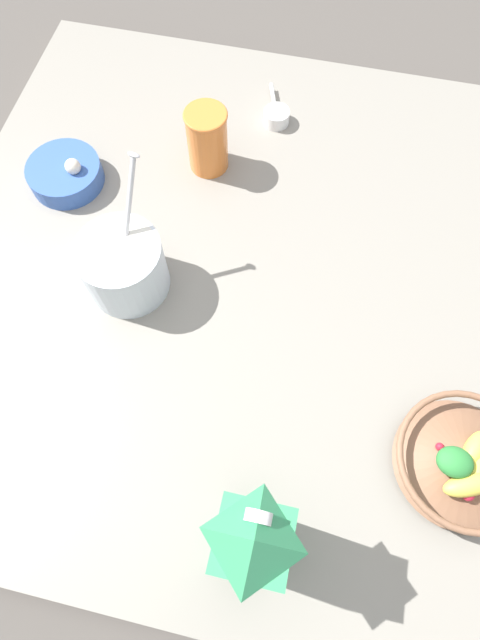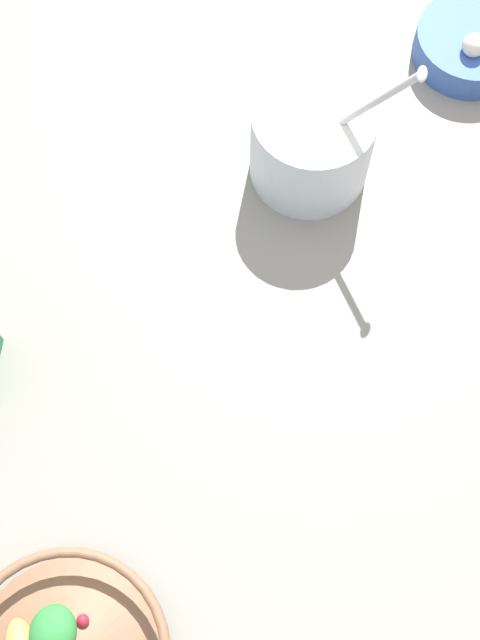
{
  "view_description": "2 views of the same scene",
  "coord_description": "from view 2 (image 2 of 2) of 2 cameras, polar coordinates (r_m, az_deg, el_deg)",
  "views": [
    {
      "loc": [
        -0.08,
        0.42,
        0.8
      ],
      "look_at": [
        -0.02,
        0.11,
        0.08
      ],
      "focal_mm": 28.0,
      "sensor_mm": 36.0,
      "label": 1
    },
    {
      "loc": [
        -0.37,
        0.09,
        0.95
      ],
      "look_at": [
        -0.03,
        0.12,
        0.09
      ],
      "focal_mm": 50.0,
      "sensor_mm": 36.0,
      "label": 2
    }
  ],
  "objects": [
    {
      "name": "ground_plane",
      "position": [
        1.02,
        7.07,
        -0.85
      ],
      "size": [
        6.0,
        6.0,
        0.0
      ],
      "primitive_type": "plane",
      "color": "#4C4742"
    },
    {
      "name": "garlic_bowl",
      "position": [
        1.17,
        14.54,
        16.7
      ],
      "size": [
        0.14,
        0.14,
        0.06
      ],
      "color": "#3356A3",
      "rests_on": "countertop"
    },
    {
      "name": "yogurt_tub",
      "position": [
        1.01,
        4.63,
        11.43
      ],
      "size": [
        0.14,
        0.17,
        0.23
      ],
      "color": "silver",
      "rests_on": "countertop"
    },
    {
      "name": "countertop",
      "position": [
        1.0,
        7.18,
        -0.5
      ],
      "size": [
        1.1,
        1.1,
        0.03
      ],
      "color": "gray",
      "rests_on": "ground_plane"
    }
  ]
}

